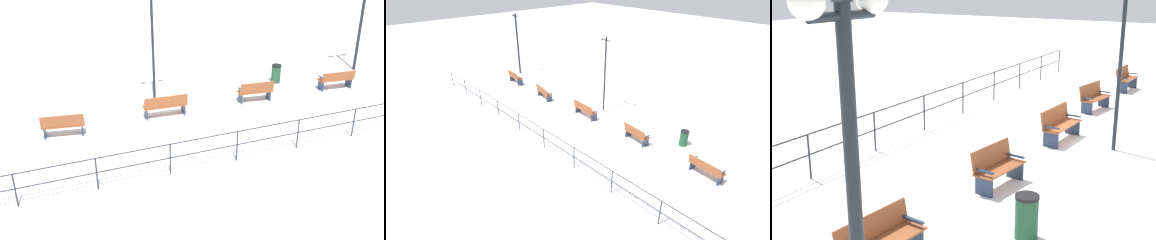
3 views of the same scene
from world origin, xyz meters
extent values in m
plane|color=white|center=(0.00, 0.00, 0.00)|extent=(80.00, 80.00, 0.00)
cube|color=brown|center=(-0.21, -7.60, 0.66)|extent=(0.25, 1.53, 0.40)
cube|color=#23334C|center=(0.10, -6.97, 0.22)|extent=(0.44, 0.09, 0.44)
cube|color=#23334C|center=(0.12, -6.97, 0.56)|extent=(0.44, 0.11, 0.04)
cube|color=brown|center=(0.13, -3.81, 0.43)|extent=(0.64, 1.46, 0.04)
cube|color=brown|center=(-0.11, -3.78, 0.68)|extent=(0.28, 1.41, 0.47)
cube|color=#23334C|center=(0.06, -4.41, 0.21)|extent=(0.43, 0.10, 0.43)
cube|color=#23334C|center=(0.20, -3.21, 0.21)|extent=(0.43, 0.10, 0.43)
cube|color=#23334C|center=(0.08, -4.42, 0.55)|extent=(0.44, 0.12, 0.04)
cube|color=#23334C|center=(0.22, -3.22, 0.55)|extent=(0.44, 0.12, 0.04)
cube|color=brown|center=(0.14, 0.00, 0.44)|extent=(0.59, 1.69, 0.04)
cube|color=brown|center=(-0.11, 0.02, 0.70)|extent=(0.23, 1.66, 0.48)
cube|color=#23334C|center=(0.09, -0.73, 0.22)|extent=(0.44, 0.08, 0.44)
cube|color=#23334C|center=(0.19, 0.73, 0.22)|extent=(0.44, 0.08, 0.44)
cube|color=#23334C|center=(0.11, -0.73, 0.56)|extent=(0.44, 0.10, 0.04)
cube|color=#23334C|center=(0.21, 0.73, 0.56)|extent=(0.44, 0.10, 0.04)
cube|color=brown|center=(-0.07, 3.81, 0.42)|extent=(0.68, 1.54, 0.04)
cube|color=brown|center=(-0.29, 3.85, 0.68)|extent=(0.36, 1.49, 0.47)
cube|color=#23334C|center=(-0.18, 3.18, 0.21)|extent=(0.40, 0.11, 0.42)
cube|color=#23334C|center=(0.03, 4.45, 0.21)|extent=(0.40, 0.11, 0.42)
cube|color=#23334C|center=(-0.16, 3.18, 0.54)|extent=(0.41, 0.13, 0.04)
cube|color=#23334C|center=(0.05, 4.44, 0.54)|extent=(0.41, 0.13, 0.04)
cube|color=brown|center=(0.07, 7.63, 0.48)|extent=(0.54, 1.47, 0.04)
cube|color=brown|center=(-0.16, 7.64, 0.72)|extent=(0.21, 1.45, 0.45)
cube|color=#23334C|center=(0.03, 7.00, 0.24)|extent=(0.41, 0.08, 0.48)
cube|color=#23334C|center=(0.11, 8.25, 0.24)|extent=(0.41, 0.08, 0.48)
cube|color=#23334C|center=(0.05, 7.00, 0.60)|extent=(0.41, 0.10, 0.04)
cube|color=#23334C|center=(0.13, 8.25, 0.60)|extent=(0.41, 0.10, 0.04)
cylinder|color=black|center=(1.60, -9.85, 2.12)|extent=(0.14, 0.14, 4.24)
cylinder|color=black|center=(1.60, -9.85, 4.12)|extent=(0.09, 0.77, 0.09)
sphere|color=white|center=(1.60, -10.23, 4.25)|extent=(0.31, 0.31, 0.31)
cylinder|color=black|center=(1.60, -0.05, 2.21)|extent=(0.11, 0.11, 4.43)
cylinder|color=#26282D|center=(-3.77, -5.61, 0.53)|extent=(0.05, 0.05, 1.05)
cylinder|color=#26282D|center=(-3.77, -3.37, 0.53)|extent=(0.05, 0.05, 1.05)
cylinder|color=#26282D|center=(-3.77, -1.12, 0.53)|extent=(0.05, 0.05, 1.05)
cylinder|color=#26282D|center=(-3.77, 1.12, 0.53)|extent=(0.05, 0.05, 1.05)
cylinder|color=#26282D|center=(-3.77, 3.37, 0.53)|extent=(0.05, 0.05, 1.05)
cylinder|color=#26282D|center=(-3.77, 5.61, 0.53)|extent=(0.05, 0.05, 1.05)
cylinder|color=#26282D|center=(-3.77, 7.86, 0.53)|extent=(0.05, 0.05, 1.05)
cylinder|color=#26282D|center=(-3.77, 10.10, 0.53)|extent=(0.05, 0.05, 1.05)
cylinder|color=#26282D|center=(-3.77, 0.00, 1.05)|extent=(0.04, 20.21, 0.04)
cylinder|color=#26282D|center=(-3.77, 0.00, 0.58)|extent=(0.04, 20.21, 0.04)
cylinder|color=#1E4C2D|center=(1.56, -5.62, 0.38)|extent=(0.41, 0.41, 0.76)
cylinder|color=black|center=(1.56, -5.62, 0.79)|extent=(0.43, 0.43, 0.06)
camera|label=1|loc=(-15.91, 5.14, 8.32)|focal=46.02mm
camera|label=2|loc=(-11.16, -11.82, 8.26)|focal=28.62mm
camera|label=3|loc=(4.78, -13.15, 4.44)|focal=47.85mm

